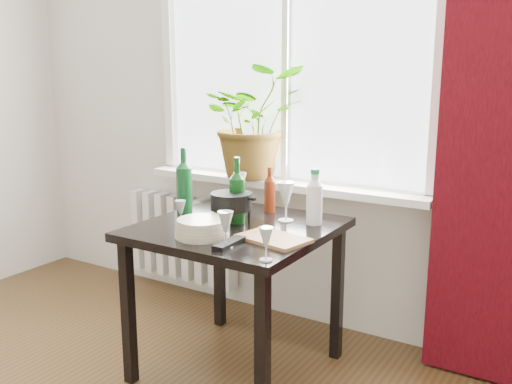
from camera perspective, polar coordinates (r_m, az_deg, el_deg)
The scene contains 19 objects.
window at distance 3.21m, azimuth 3.27°, elevation 14.74°, with size 1.72×0.08×1.62m.
windowsill at distance 3.21m, azimuth 2.50°, elevation 0.85°, with size 1.72×0.20×0.04m.
curtain at distance 2.75m, azimuth 23.23°, elevation 7.86°, with size 0.50×0.12×2.56m.
radiator at distance 3.76m, azimuth -7.38°, elevation -4.53°, with size 0.80×0.10×0.55m.
table at distance 2.71m, azimuth -1.94°, elevation -5.19°, with size 0.85×0.85×0.74m.
potted_plant at distance 3.25m, azimuth -0.18°, elevation 7.04°, with size 0.57×0.50×0.64m, color #1F7622.
wine_bottle_left at distance 2.91m, azimuth -7.21°, elevation 1.23°, with size 0.08×0.08×0.34m, color #0D441B, non-canonical shape.
wine_bottle_right at distance 2.69m, azimuth -1.90°, elevation 0.20°, with size 0.07×0.07×0.32m, color #0B3E10, non-canonical shape.
bottle_amber at distance 2.90m, azimuth 1.39°, elevation 0.25°, with size 0.06×0.06×0.23m, color #651E0B, non-canonical shape.
cleaning_bottle at distance 2.68m, azimuth 5.88°, elevation -0.49°, with size 0.07×0.07×0.26m, color white, non-canonical shape.
wineglass_front_right at distance 2.34m, azimuth -3.05°, elevation -3.72°, with size 0.07×0.07×0.15m, color #B2B8C0, non-canonical shape.
wineglass_far_right at distance 2.18m, azimuth 1.01°, elevation -5.19°, with size 0.06×0.06×0.14m, color silver, non-canonical shape.
wineglass_back_center at distance 2.73m, azimuth 3.02°, elevation -0.90°, with size 0.08×0.08×0.20m, color white, non-canonical shape.
wineglass_back_left at distance 3.08m, azimuth -1.62°, elevation 0.43°, with size 0.07×0.07×0.18m, color silver, non-canonical shape.
wineglass_front_left at distance 2.71m, azimuth -7.54°, elevation -2.01°, with size 0.05×0.05×0.12m, color #B6BDC4, non-canonical shape.
plate_stack at distance 2.50m, azimuth -5.41°, elevation -3.62°, with size 0.24×0.24×0.08m, color beige.
fondue_pot at distance 2.68m, azimuth -2.47°, elevation -1.67°, with size 0.22×0.20×0.15m, color black, non-canonical shape.
tv_remote at distance 2.38m, azimuth -2.66°, elevation -5.13°, with size 0.05×0.19×0.02m, color black.
cutting_board at distance 2.45m, azimuth 1.76°, elevation -4.68°, with size 0.29×0.19×0.02m, color #A8764C.
Camera 1 is at (1.54, -0.60, 1.46)m, focal length 40.00 mm.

